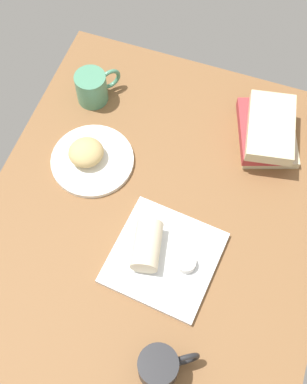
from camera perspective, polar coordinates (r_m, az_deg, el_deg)
The scene contains 9 objects.
dining_table at distance 136.37cm, azimuth 0.15°, elevation -3.44°, with size 110.00×90.00×4.00cm, color brown.
round_plate at distance 143.09cm, azimuth -6.81°, elevation 3.51°, with size 22.99×22.99×1.40cm, color white.
scone_pastry at distance 140.48cm, azimuth -7.52°, elevation 4.40°, with size 9.68×9.24×5.71cm, color tan.
square_plate at distance 129.74cm, azimuth 1.19°, elevation -7.33°, with size 25.55×25.55×1.60cm, color white.
sauce_cup at distance 127.29cm, azimuth 3.65°, elevation -7.89°, with size 4.91×4.91×2.40cm.
breakfast_wrap at distance 126.39cm, azimuth -0.73°, elevation -5.97°, with size 6.80×6.80×12.20cm, color beige.
book_stack at distance 145.90cm, azimuth 12.56°, elevation 6.58°, with size 24.14×21.81×9.53cm.
coffee_mug at distance 119.00cm, azimuth 0.72°, elevation -18.89°, with size 10.48×12.79×9.82cm.
second_mug at distance 152.32cm, azimuth -6.79°, elevation 11.53°, with size 12.46×11.01×9.71cm.
Camera 1 is at (52.14, 17.84, 126.74)cm, focal length 47.90 mm.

